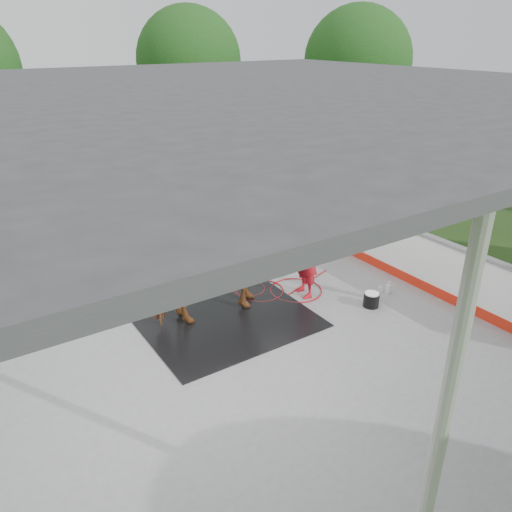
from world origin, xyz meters
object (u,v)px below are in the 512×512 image
handler (307,256)px  wash_bucket (371,299)px  dasher_board (390,248)px  horse (221,263)px

handler → wash_bucket: handler is taller
dasher_board → horse: size_ratio=3.20×
dasher_board → horse: (-3.94, 0.32, 0.53)m
horse → handler: (1.77, -0.18, -0.23)m
handler → dasher_board: bearing=95.3°
dasher_board → horse: bearing=175.3°
handler → wash_bucket: bearing=45.0°
horse → handler: horse is taller
horse → wash_bucket: bearing=-113.8°
horse → handler: 1.80m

